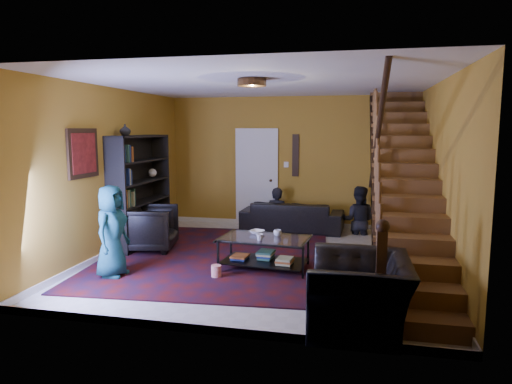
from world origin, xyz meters
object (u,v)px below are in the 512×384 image
coffee_table (264,251)px  bookshelf (141,192)px  armchair_right (360,293)px  sofa (292,216)px  armchair_left (150,228)px

coffee_table → bookshelf: bearing=157.2°
coffee_table → armchair_right: bearing=-52.3°
bookshelf → sofa: bearing=33.6°
bookshelf → coffee_table: bookshelf is taller
bookshelf → sofa: size_ratio=0.96×
bookshelf → armchair_left: (0.35, -0.41, -0.57)m
armchair_right → bookshelf: bearing=-127.0°
armchair_left → bookshelf: bearing=30.4°
sofa → armchair_right: 4.75m
bookshelf → coffee_table: 2.81m
armchair_right → coffee_table: (-1.39, 1.79, -0.09)m
armchair_left → armchair_right: (3.55, -2.44, -0.01)m
sofa → bookshelf: bearing=36.0°
armchair_left → coffee_table: bearing=-117.4°
armchair_left → coffee_table: size_ratio=0.63×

